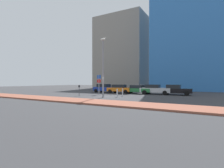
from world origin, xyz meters
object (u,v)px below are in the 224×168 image
object	(u,v)px
parked_car_black	(176,90)
parking_sign_post	(99,82)
street_lamp	(103,63)
parking_meter	(79,89)
traffic_bollard_near	(123,92)
parked_car_blue	(105,88)
parked_car_orange	(120,89)
parked_car_silver	(155,89)
parked_car_green	(138,89)
traffic_bollard_mid	(117,93)

from	to	relation	value
parked_car_black	parking_sign_post	size ratio (longest dim) A/B	1.43
street_lamp	parking_meter	bearing A→B (deg)	177.87
traffic_bollard_near	parked_car_black	bearing A→B (deg)	44.00
parked_car_blue	parking_meter	bearing A→B (deg)	-83.97
parked_car_orange	traffic_bollard_near	xyz separation A→B (m)	(3.05, -5.09, -0.24)
parking_meter	parked_car_black	bearing A→B (deg)	36.84
parking_meter	street_lamp	xyz separation A→B (m)	(3.90, -0.15, 3.31)
parked_car_blue	traffic_bollard_near	size ratio (longest dim) A/B	4.29
parked_car_silver	parking_meter	distance (m)	11.27
parked_car_green	traffic_bollard_mid	world-z (taller)	parked_car_green
parked_car_orange	parked_car_silver	bearing A→B (deg)	1.56
parked_car_green	street_lamp	bearing A→B (deg)	-99.93
parked_car_black	parking_sign_post	xyz separation A→B (m)	(-10.11, -4.83, 1.09)
parked_car_blue	parked_car_black	xyz separation A→B (m)	(11.84, 0.35, -0.02)
parking_meter	traffic_bollard_mid	distance (m)	5.31
parking_meter	traffic_bollard_mid	size ratio (longest dim) A/B	1.44
parked_car_green	parking_sign_post	xyz separation A→B (m)	(-4.41, -4.46, 1.12)
parked_car_orange	parking_meter	world-z (taller)	parking_meter
parked_car_orange	parking_meter	size ratio (longest dim) A/B	2.86
parked_car_blue	street_lamp	xyz separation A→B (m)	(4.73, -8.04, 3.47)
parked_car_blue	traffic_bollard_near	bearing A→B (deg)	-41.04
street_lamp	traffic_bollard_mid	size ratio (longest dim) A/B	7.18
parked_car_green	parked_car_orange	bearing A→B (deg)	-177.60
street_lamp	parked_car_silver	bearing A→B (deg)	62.71
parked_car_orange	parking_meter	xyz separation A→B (m)	(-2.16, -7.73, 0.18)
parked_car_black	traffic_bollard_mid	world-z (taller)	parked_car_black
parking_sign_post	street_lamp	distance (m)	5.23
parking_meter	street_lamp	distance (m)	5.12
parked_car_orange	street_lamp	xyz separation A→B (m)	(1.74, -7.88, 3.49)
parking_sign_post	parked_car_silver	bearing A→B (deg)	32.09
parked_car_green	street_lamp	world-z (taller)	street_lamp
parked_car_green	parked_car_blue	bearing A→B (deg)	179.69
parked_car_silver	parked_car_black	world-z (taller)	parked_car_black
parking_meter	traffic_bollard_near	distance (m)	5.85
parked_car_silver	parked_car_black	distance (m)	2.98
parked_car_silver	traffic_bollard_near	size ratio (longest dim) A/B	4.40
parked_car_blue	street_lamp	distance (m)	9.96
street_lamp	traffic_bollard_near	distance (m)	4.83
parked_car_black	traffic_bollard_mid	xyz separation A→B (m)	(-5.83, -7.09, -0.26)
traffic_bollard_mid	parking_sign_post	bearing A→B (deg)	152.16
parked_car_blue	parked_car_green	world-z (taller)	parked_car_blue
parked_car_orange	parked_car_blue	bearing A→B (deg)	176.85
parked_car_orange	parking_meter	distance (m)	8.03
parked_car_blue	parking_sign_post	bearing A→B (deg)	-68.94
traffic_bollard_mid	parked_car_orange	bearing A→B (deg)	114.60
parked_car_orange	parked_car_black	xyz separation A→B (m)	(8.85, 0.51, 0.01)
parking_meter	traffic_bollard_near	bearing A→B (deg)	26.94
parked_car_blue	parked_car_black	bearing A→B (deg)	1.68
parked_car_blue	traffic_bollard_mid	xyz separation A→B (m)	(6.00, -6.75, -0.27)
parked_car_silver	parking_meter	xyz separation A→B (m)	(-8.05, -7.89, 0.17)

